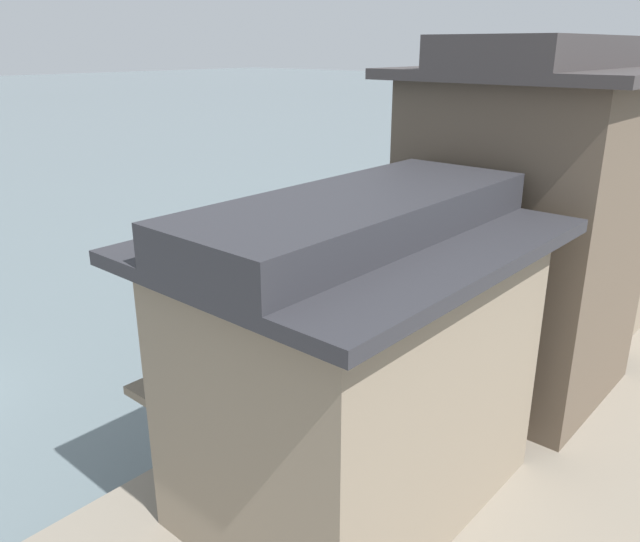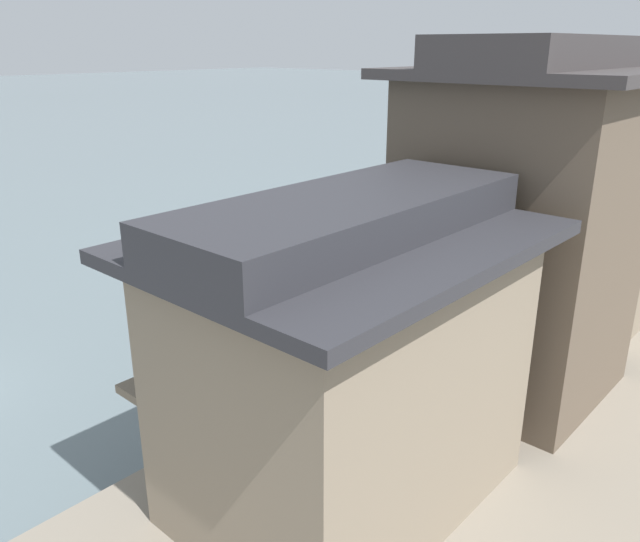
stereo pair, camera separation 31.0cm
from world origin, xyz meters
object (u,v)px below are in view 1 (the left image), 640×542
(boat_moored_second, at_px, (373,213))
(boat_moored_far, at_px, (256,382))
(boat_moored_nearest, at_px, (632,183))
(mooring_post_dock_near, at_px, (189,444))
(boat_midriver_drifting, at_px, (486,269))
(boat_midriver_upstream, at_px, (591,208))
(house_waterfront_tall, at_px, (593,185))
(mooring_post_dock_mid, at_px, (413,318))
(house_waterfront_second, at_px, (521,224))
(house_waterfront_nearest, at_px, (356,359))

(boat_moored_second, relative_size, boat_moored_far, 1.08)
(boat_moored_nearest, height_order, boat_moored_second, boat_moored_nearest)
(boat_moored_far, xyz_separation_m, mooring_post_dock_near, (2.01, -3.84, 0.87))
(boat_midriver_drifting, bearing_deg, boat_moored_second, 153.68)
(boat_moored_far, bearing_deg, boat_midriver_drifting, 88.21)
(boat_midriver_upstream, xyz_separation_m, house_waterfront_tall, (5.11, -16.36, 4.68))
(house_waterfront_tall, xyz_separation_m, mooring_post_dock_mid, (-3.24, -5.15, -3.88))
(boat_moored_second, relative_size, house_waterfront_second, 0.48)
(boat_moored_second, height_order, boat_midriver_upstream, boat_midriver_upstream)
(house_waterfront_tall, relative_size, mooring_post_dock_near, 11.47)
(house_waterfront_tall, distance_m, mooring_post_dock_mid, 7.22)
(house_waterfront_second, bearing_deg, boat_midriver_drifting, 119.84)
(boat_moored_nearest, xyz_separation_m, boat_moored_far, (0.33, -35.78, -0.09))
(boat_moored_far, xyz_separation_m, house_waterfront_second, (5.55, 4.06, 4.80))
(mooring_post_dock_mid, bearing_deg, boat_moored_nearest, 94.33)
(boat_moored_far, distance_m, boat_midriver_upstream, 26.42)
(boat_moored_second, bearing_deg, house_waterfront_nearest, -54.29)
(house_waterfront_nearest, xyz_separation_m, house_waterfront_tall, (-0.10, 12.37, 1.31))
(boat_midriver_upstream, bearing_deg, boat_moored_nearest, 92.89)
(boat_moored_nearest, height_order, house_waterfront_tall, house_waterfront_tall)
(mooring_post_dock_near, bearing_deg, mooring_post_dock_mid, 90.00)
(boat_moored_far, height_order, mooring_post_dock_near, mooring_post_dock_near)
(boat_moored_far, relative_size, mooring_post_dock_near, 5.09)
(house_waterfront_second, bearing_deg, mooring_post_dock_near, -114.14)
(boat_moored_nearest, height_order, boat_midriver_upstream, boat_midriver_upstream)
(house_waterfront_tall, bearing_deg, house_waterfront_nearest, -89.56)
(house_waterfront_tall, bearing_deg, mooring_post_dock_near, -103.12)
(boat_midriver_upstream, bearing_deg, boat_midriver_drifting, -88.87)
(house_waterfront_tall, relative_size, mooring_post_dock_mid, 10.10)
(house_waterfront_second, bearing_deg, boat_moored_second, 136.93)
(boat_moored_far, bearing_deg, mooring_post_dock_near, -62.39)
(boat_moored_nearest, xyz_separation_m, boat_midriver_drifting, (0.74, -22.75, -0.06))
(boat_moored_far, relative_size, mooring_post_dock_mid, 4.48)
(house_waterfront_second, distance_m, mooring_post_dock_mid, 5.32)
(boat_midriver_upstream, height_order, house_waterfront_nearest, house_waterfront_nearest)
(boat_midriver_drifting, height_order, boat_midriver_upstream, boat_midriver_upstream)
(mooring_post_dock_near, bearing_deg, boat_moored_far, 117.61)
(house_waterfront_tall, xyz_separation_m, mooring_post_dock_near, (-3.24, -13.90, -3.93))
(mooring_post_dock_near, xyz_separation_m, mooring_post_dock_mid, (0.00, 8.75, 0.05))
(boat_moored_second, relative_size, house_waterfront_nearest, 0.58)
(boat_midriver_drifting, relative_size, boat_midriver_upstream, 0.91)
(boat_moored_second, bearing_deg, mooring_post_dock_near, -62.85)
(house_waterfront_second, bearing_deg, house_waterfront_nearest, -91.85)
(boat_midriver_upstream, bearing_deg, house_waterfront_tall, -72.67)
(boat_moored_nearest, relative_size, boat_moored_far, 1.25)
(boat_midriver_drifting, xyz_separation_m, house_waterfront_tall, (4.84, -2.96, 4.77))
(boat_moored_far, distance_m, house_waterfront_nearest, 6.79)
(mooring_post_dock_near, distance_m, mooring_post_dock_mid, 8.75)
(boat_moored_nearest, distance_m, mooring_post_dock_mid, 30.97)
(boat_moored_second, xyz_separation_m, mooring_post_dock_mid, (11.04, -12.79, 0.92))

